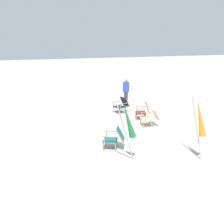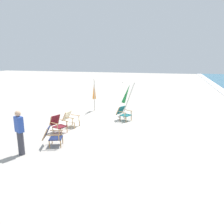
{
  "view_description": "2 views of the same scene",
  "coord_description": "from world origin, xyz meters",
  "px_view_note": "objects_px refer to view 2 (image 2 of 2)",
  "views": [
    {
      "loc": [
        -9.43,
        4.64,
        3.84
      ],
      "look_at": [
        1.49,
        1.0,
        0.55
      ],
      "focal_mm": 42.0,
      "sensor_mm": 36.0,
      "label": 1
    },
    {
      "loc": [
        10.26,
        4.44,
        3.41
      ],
      "look_at": [
        0.51,
        1.63,
        0.88
      ],
      "focal_mm": 35.0,
      "sensor_mm": 36.0,
      "label": 2
    }
  ],
  "objects_px": {
    "beach_chair_front_right": "(70,118)",
    "person_near_chairs": "(20,132)",
    "umbrella_furled_orange": "(94,91)",
    "umbrella_furled_green": "(127,94)",
    "beach_chair_mid_center": "(52,136)",
    "beach_chair_far_center": "(123,113)",
    "beach_chair_back_right": "(57,124)"
  },
  "relations": [
    {
      "from": "beach_chair_front_right",
      "to": "beach_chair_far_center",
      "type": "distance_m",
      "value": 2.97
    },
    {
      "from": "beach_chair_mid_center",
      "to": "person_near_chairs",
      "type": "distance_m",
      "value": 1.26
    },
    {
      "from": "beach_chair_far_center",
      "to": "beach_chair_back_right",
      "type": "distance_m",
      "value": 3.78
    },
    {
      "from": "beach_chair_back_right",
      "to": "person_near_chairs",
      "type": "bearing_deg",
      "value": -0.96
    },
    {
      "from": "beach_chair_front_right",
      "to": "beach_chair_far_center",
      "type": "xyz_separation_m",
      "value": [
        -1.85,
        2.33,
        -0.0
      ]
    },
    {
      "from": "beach_chair_far_center",
      "to": "beach_chair_back_right",
      "type": "bearing_deg",
      "value": -40.88
    },
    {
      "from": "beach_chair_front_right",
      "to": "beach_chair_back_right",
      "type": "bearing_deg",
      "value": -8.39
    },
    {
      "from": "beach_chair_mid_center",
      "to": "umbrella_furled_orange",
      "type": "relative_size",
      "value": 0.43
    },
    {
      "from": "beach_chair_front_right",
      "to": "person_near_chairs",
      "type": "relative_size",
      "value": 0.5
    },
    {
      "from": "beach_chair_far_center",
      "to": "umbrella_furled_green",
      "type": "xyz_separation_m",
      "value": [
        -1.07,
        -0.07,
        0.89
      ]
    },
    {
      "from": "beach_chair_back_right",
      "to": "beach_chair_mid_center",
      "type": "bearing_deg",
      "value": 21.54
    },
    {
      "from": "beach_chair_mid_center",
      "to": "person_near_chairs",
      "type": "xyz_separation_m",
      "value": [
        1.02,
        -0.63,
        0.41
      ]
    },
    {
      "from": "umbrella_furled_orange",
      "to": "person_near_chairs",
      "type": "height_order",
      "value": "umbrella_furled_orange"
    },
    {
      "from": "umbrella_furled_green",
      "to": "beach_chair_back_right",
      "type": "bearing_deg",
      "value": -31.49
    },
    {
      "from": "beach_chair_front_right",
      "to": "beach_chair_back_right",
      "type": "height_order",
      "value": "beach_chair_back_right"
    },
    {
      "from": "beach_chair_front_right",
      "to": "beach_chair_far_center",
      "type": "height_order",
      "value": "beach_chair_front_right"
    },
    {
      "from": "beach_chair_mid_center",
      "to": "person_near_chairs",
      "type": "bearing_deg",
      "value": -31.54
    },
    {
      "from": "beach_chair_front_right",
      "to": "umbrella_furled_green",
      "type": "bearing_deg",
      "value": 142.28
    },
    {
      "from": "beach_chair_back_right",
      "to": "beach_chair_front_right",
      "type": "bearing_deg",
      "value": 171.61
    },
    {
      "from": "beach_chair_front_right",
      "to": "person_near_chairs",
      "type": "height_order",
      "value": "person_near_chairs"
    },
    {
      "from": "beach_chair_front_right",
      "to": "beach_chair_far_center",
      "type": "relative_size",
      "value": 0.88
    },
    {
      "from": "umbrella_furled_orange",
      "to": "person_near_chairs",
      "type": "bearing_deg",
      "value": -1.71
    },
    {
      "from": "beach_chair_far_center",
      "to": "person_near_chairs",
      "type": "distance_m",
      "value": 5.93
    },
    {
      "from": "umbrella_furled_orange",
      "to": "beach_chair_mid_center",
      "type": "bearing_deg",
      "value": 4.03
    },
    {
      "from": "beach_chair_front_right",
      "to": "umbrella_furled_green",
      "type": "xyz_separation_m",
      "value": [
        -2.92,
        2.26,
        0.89
      ]
    },
    {
      "from": "umbrella_furled_green",
      "to": "person_near_chairs",
      "type": "bearing_deg",
      "value": -20.86
    },
    {
      "from": "beach_chair_back_right",
      "to": "umbrella_furled_orange",
      "type": "xyz_separation_m",
      "value": [
        -4.45,
        0.17,
        0.92
      ]
    },
    {
      "from": "umbrella_furled_green",
      "to": "umbrella_furled_orange",
      "type": "height_order",
      "value": "umbrella_furled_orange"
    },
    {
      "from": "beach_chair_back_right",
      "to": "person_near_chairs",
      "type": "xyz_separation_m",
      "value": [
        2.5,
        -0.04,
        0.41
      ]
    },
    {
      "from": "person_near_chairs",
      "to": "beach_chair_mid_center",
      "type": "bearing_deg",
      "value": 148.46
    },
    {
      "from": "beach_chair_mid_center",
      "to": "umbrella_furled_green",
      "type": "relative_size",
      "value": 0.44
    },
    {
      "from": "beach_chair_mid_center",
      "to": "beach_chair_far_center",
      "type": "bearing_deg",
      "value": 156.44
    }
  ]
}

